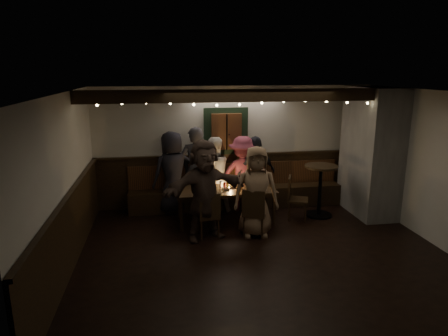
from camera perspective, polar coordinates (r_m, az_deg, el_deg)
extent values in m
cube|color=black|center=(6.79, 5.38, -11.82)|extent=(6.00, 5.00, 0.01)
cube|color=black|center=(6.12, 5.95, 10.76)|extent=(6.00, 5.00, 0.01)
cube|color=beige|center=(8.71, 1.50, 3.11)|extent=(6.00, 0.01, 2.60)
cube|color=beige|center=(6.30, -21.88, -2.16)|extent=(0.01, 5.00, 2.60)
cube|color=beige|center=(7.65, 27.98, -0.07)|extent=(0.01, 5.00, 2.60)
cube|color=black|center=(8.86, 1.51, -1.70)|extent=(6.00, 0.05, 1.10)
cube|color=black|center=(6.52, -21.02, -8.50)|extent=(0.05, 5.00, 1.10)
cube|color=slate|center=(8.68, 20.25, 2.20)|extent=(0.70, 1.40, 2.60)
cube|color=black|center=(8.72, 1.80, -4.20)|extent=(4.60, 0.45, 0.45)
cube|color=#341D10|center=(8.76, 1.59, -0.87)|extent=(4.60, 0.06, 0.50)
cube|color=black|center=(8.56, 0.28, 5.29)|extent=(0.95, 0.04, 1.00)
cube|color=#341D10|center=(8.50, 0.34, 5.23)|extent=(0.64, 0.12, 0.76)
cube|color=black|center=(7.10, 3.82, 10.30)|extent=(6.00, 0.16, 0.22)
sphere|color=#FFE599|center=(6.99, -17.68, 8.56)|extent=(0.04, 0.04, 0.04)
sphere|color=#FFE599|center=(6.94, -14.39, 8.93)|extent=(0.04, 0.04, 0.04)
sphere|color=#FFE599|center=(6.91, -11.05, 9.14)|extent=(0.04, 0.04, 0.04)
sphere|color=#FFE599|center=(6.91, -7.69, 9.13)|extent=(0.04, 0.04, 0.04)
sphere|color=#FFE599|center=(6.94, -4.34, 9.02)|extent=(0.04, 0.04, 0.04)
sphere|color=#FFE599|center=(6.98, -1.03, 8.96)|extent=(0.04, 0.04, 0.04)
sphere|color=#FFE599|center=(7.05, 2.23, 9.04)|extent=(0.04, 0.04, 0.04)
sphere|color=#FFE599|center=(7.14, 5.43, 9.24)|extent=(0.04, 0.04, 0.04)
sphere|color=#FFE599|center=(7.24, 8.54, 9.41)|extent=(0.04, 0.04, 0.04)
sphere|color=#FFE599|center=(7.37, 11.55, 9.40)|extent=(0.04, 0.04, 0.04)
sphere|color=#FFE599|center=(7.52, 14.43, 9.20)|extent=(0.04, 0.04, 0.04)
sphere|color=#FFE599|center=(7.69, 17.19, 8.92)|extent=(0.04, 0.04, 0.04)
sphere|color=#FFE599|center=(7.88, 19.83, 8.71)|extent=(0.04, 0.04, 0.04)
sphere|color=#FFE599|center=(8.08, 22.35, 8.65)|extent=(0.04, 0.04, 0.04)
cube|color=black|center=(7.75, 0.23, -3.19)|extent=(1.91, 0.82, 0.05)
cylinder|color=black|center=(7.46, -6.09, -6.75)|extent=(0.06, 0.06, 0.63)
cylinder|color=black|center=(8.09, -6.36, -5.08)|extent=(0.06, 0.06, 0.63)
cylinder|color=black|center=(7.73, 7.13, -6.00)|extent=(0.06, 0.06, 0.63)
cylinder|color=black|center=(8.35, 5.86, -4.46)|extent=(0.06, 0.06, 0.63)
cylinder|color=#BF7226|center=(7.77, -4.12, -2.48)|extent=(0.06, 0.06, 0.13)
cylinder|color=#BF7226|center=(7.45, -2.55, -3.19)|extent=(0.06, 0.06, 0.13)
cylinder|color=silver|center=(7.80, -0.44, -2.38)|extent=(0.06, 0.06, 0.13)
cylinder|color=#BF7226|center=(7.72, 2.37, -2.58)|extent=(0.06, 0.06, 0.13)
cylinder|color=silver|center=(8.00, 3.97, -2.00)|extent=(0.06, 0.06, 0.13)
cylinder|color=#BF7226|center=(7.68, 5.42, -2.70)|extent=(0.06, 0.06, 0.13)
cylinder|color=white|center=(7.42, -3.53, -3.74)|extent=(0.24, 0.24, 0.01)
cube|color=#B2B2B7|center=(7.69, 0.29, -2.94)|extent=(0.15, 0.09, 0.05)
cylinder|color=#990C0C|center=(7.67, 0.09, -2.59)|extent=(0.03, 0.03, 0.15)
cylinder|color=gold|center=(7.68, 0.49, -2.57)|extent=(0.03, 0.03, 0.15)
cylinder|color=silver|center=(7.79, 0.90, -2.62)|extent=(0.05, 0.05, 0.07)
sphere|color=#FFB24C|center=(7.77, 0.90, -2.23)|extent=(0.03, 0.03, 0.03)
cube|color=black|center=(7.18, -2.37, -6.86)|extent=(0.43, 0.43, 0.04)
cube|color=black|center=(6.94, -2.01, -5.53)|extent=(0.38, 0.09, 0.43)
cylinder|color=black|center=(7.43, -1.51, -7.80)|extent=(0.03, 0.03, 0.37)
cylinder|color=black|center=(7.16, -0.82, -8.68)|extent=(0.03, 0.03, 0.37)
cylinder|color=black|center=(7.36, -3.84, -8.06)|extent=(0.03, 0.03, 0.37)
cylinder|color=black|center=(7.08, -3.24, -8.95)|extent=(0.03, 0.03, 0.37)
cube|color=black|center=(7.25, 4.47, -6.49)|extent=(0.53, 0.53, 0.04)
cube|color=black|center=(7.00, 4.21, -5.08)|extent=(0.38, 0.20, 0.46)
cylinder|color=black|center=(7.45, 5.93, -7.73)|extent=(0.03, 0.03, 0.39)
cylinder|color=black|center=(7.15, 5.47, -8.66)|extent=(0.03, 0.03, 0.39)
cylinder|color=black|center=(7.51, 3.46, -7.50)|extent=(0.03, 0.03, 0.39)
cylinder|color=black|center=(7.21, 2.90, -8.42)|extent=(0.03, 0.03, 0.39)
cube|color=black|center=(8.11, 10.51, -4.49)|extent=(0.51, 0.51, 0.04)
cube|color=black|center=(8.05, 9.32, -2.77)|extent=(0.18, 0.38, 0.45)
cylinder|color=black|center=(8.03, 11.55, -6.34)|extent=(0.03, 0.03, 0.39)
cylinder|color=black|center=(8.04, 9.26, -6.22)|extent=(0.03, 0.03, 0.39)
cylinder|color=black|center=(8.33, 11.59, -5.59)|extent=(0.03, 0.03, 0.39)
cylinder|color=black|center=(8.34, 9.38, -5.47)|extent=(0.03, 0.03, 0.39)
cylinder|color=black|center=(8.53, 13.34, -6.48)|extent=(0.54, 0.54, 0.03)
cylinder|color=black|center=(8.37, 13.53, -3.24)|extent=(0.07, 0.07, 1.04)
cylinder|color=black|center=(8.24, 13.74, 0.21)|extent=(0.66, 0.66, 0.04)
imported|color=black|center=(8.33, -7.35, -0.63)|extent=(0.98, 0.81, 1.72)
imported|color=#313139|center=(8.32, -4.04, -0.23)|extent=(0.74, 0.57, 1.81)
imported|color=silver|center=(8.29, -1.54, -1.00)|extent=(0.89, 0.76, 1.60)
imported|color=brown|center=(8.40, 2.68, -0.83)|extent=(1.14, 0.82, 1.59)
imported|color=#20212C|center=(8.46, 4.59, -0.78)|extent=(1.01, 0.68, 1.59)
imported|color=#42312B|center=(6.96, -2.77, -3.17)|extent=(1.73, 1.02, 1.78)
imported|color=#81634B|center=(7.13, 4.59, -3.39)|extent=(0.85, 0.59, 1.64)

